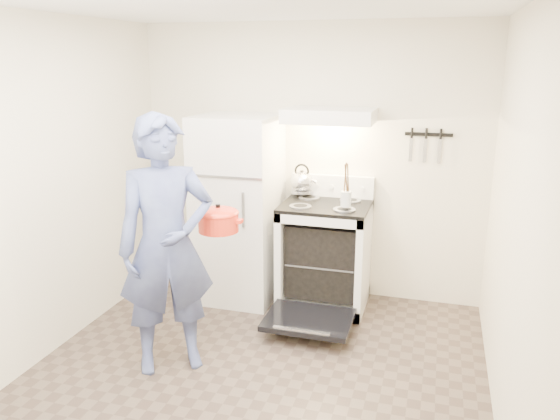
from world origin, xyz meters
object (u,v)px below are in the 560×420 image
object	(u,v)px
stove_body	(325,257)
person	(166,246)
refrigerator	(238,209)
dutch_oven	(218,222)
tea_kettle	(302,180)

from	to	relation	value
stove_body	person	xyz separation A→B (m)	(-0.85, -1.32, 0.46)
refrigerator	stove_body	xyz separation A→B (m)	(0.81, 0.02, -0.39)
dutch_oven	tea_kettle	bearing A→B (deg)	74.88
tea_kettle	person	bearing A→B (deg)	-110.82
refrigerator	tea_kettle	bearing A→B (deg)	23.29
person	dutch_oven	distance (m)	0.43
stove_body	person	world-z (taller)	person
dutch_oven	person	bearing A→B (deg)	-128.12
person	refrigerator	bearing A→B (deg)	53.27
refrigerator	dutch_oven	size ratio (longest dim) A/B	4.62
stove_body	person	bearing A→B (deg)	-122.85
stove_body	dutch_oven	distance (m)	1.29
refrigerator	tea_kettle	world-z (taller)	refrigerator
refrigerator	tea_kettle	size ratio (longest dim) A/B	5.63
stove_body	tea_kettle	world-z (taller)	tea_kettle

